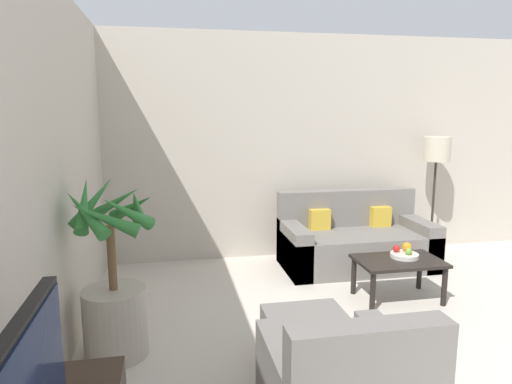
{
  "coord_description": "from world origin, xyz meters",
  "views": [
    {
      "loc": [
        -2.45,
        1.38,
        1.78
      ],
      "look_at": [
        -1.61,
        5.74,
        1.0
      ],
      "focal_mm": 32.0,
      "sensor_mm": 36.0,
      "label": 1
    }
  ],
  "objects_px": {
    "orange_fruit": "(407,247)",
    "ottoman": "(307,339)",
    "coffee_table": "(398,266)",
    "apple_red": "(396,249)",
    "potted_palm": "(114,294)",
    "floor_lamp": "(436,155)",
    "apple_green": "(409,251)",
    "fruit_bowl": "(404,255)",
    "sofa_loveseat": "(355,243)"
  },
  "relations": [
    {
      "from": "orange_fruit",
      "to": "ottoman",
      "type": "relative_size",
      "value": 0.16
    },
    {
      "from": "coffee_table",
      "to": "apple_red",
      "type": "xyz_separation_m",
      "value": [
        0.02,
        0.1,
        0.14
      ]
    },
    {
      "from": "potted_palm",
      "to": "orange_fruit",
      "type": "relative_size",
      "value": 14.89
    },
    {
      "from": "coffee_table",
      "to": "apple_red",
      "type": "height_order",
      "value": "apple_red"
    },
    {
      "from": "floor_lamp",
      "to": "apple_green",
      "type": "distance_m",
      "value": 1.79
    },
    {
      "from": "floor_lamp",
      "to": "fruit_bowl",
      "type": "height_order",
      "value": "floor_lamp"
    },
    {
      "from": "apple_red",
      "to": "orange_fruit",
      "type": "distance_m",
      "value": 0.11
    },
    {
      "from": "orange_fruit",
      "to": "ottoman",
      "type": "xyz_separation_m",
      "value": [
        -1.32,
        -1.0,
        -0.31
      ]
    },
    {
      "from": "coffee_table",
      "to": "ottoman",
      "type": "xyz_separation_m",
      "value": [
        -1.19,
        -0.9,
        -0.16
      ]
    },
    {
      "from": "apple_green",
      "to": "orange_fruit",
      "type": "xyz_separation_m",
      "value": [
        0.04,
        0.1,
        0.01
      ]
    },
    {
      "from": "apple_red",
      "to": "ottoman",
      "type": "xyz_separation_m",
      "value": [
        -1.21,
        -1.01,
        -0.3
      ]
    },
    {
      "from": "floor_lamp",
      "to": "apple_red",
      "type": "height_order",
      "value": "floor_lamp"
    },
    {
      "from": "floor_lamp",
      "to": "fruit_bowl",
      "type": "bearing_deg",
      "value": -130.81
    },
    {
      "from": "sofa_loveseat",
      "to": "ottoman",
      "type": "height_order",
      "value": "sofa_loveseat"
    },
    {
      "from": "floor_lamp",
      "to": "ottoman",
      "type": "distance_m",
      "value": 3.33
    },
    {
      "from": "fruit_bowl",
      "to": "floor_lamp",
      "type": "bearing_deg",
      "value": 49.19
    },
    {
      "from": "sofa_loveseat",
      "to": "orange_fruit",
      "type": "relative_size",
      "value": 18.89
    },
    {
      "from": "sofa_loveseat",
      "to": "fruit_bowl",
      "type": "xyz_separation_m",
      "value": [
        0.09,
        -0.94,
        0.14
      ]
    },
    {
      "from": "sofa_loveseat",
      "to": "ottoman",
      "type": "bearing_deg",
      "value": -121.76
    },
    {
      "from": "potted_palm",
      "to": "ottoman",
      "type": "relative_size",
      "value": 2.31
    },
    {
      "from": "apple_green",
      "to": "ottoman",
      "type": "bearing_deg",
      "value": -144.8
    },
    {
      "from": "sofa_loveseat",
      "to": "orange_fruit",
      "type": "height_order",
      "value": "sofa_loveseat"
    },
    {
      "from": "coffee_table",
      "to": "ottoman",
      "type": "height_order",
      "value": "coffee_table"
    },
    {
      "from": "potted_palm",
      "to": "sofa_loveseat",
      "type": "distance_m",
      "value": 2.96
    },
    {
      "from": "sofa_loveseat",
      "to": "fruit_bowl",
      "type": "bearing_deg",
      "value": -84.32
    },
    {
      "from": "ottoman",
      "to": "apple_red",
      "type": "bearing_deg",
      "value": 39.73
    },
    {
      "from": "apple_red",
      "to": "orange_fruit",
      "type": "height_order",
      "value": "orange_fruit"
    },
    {
      "from": "sofa_loveseat",
      "to": "coffee_table",
      "type": "bearing_deg",
      "value": -89.2
    },
    {
      "from": "sofa_loveseat",
      "to": "apple_green",
      "type": "distance_m",
      "value": 1.01
    },
    {
      "from": "coffee_table",
      "to": "orange_fruit",
      "type": "height_order",
      "value": "orange_fruit"
    },
    {
      "from": "apple_red",
      "to": "apple_green",
      "type": "xyz_separation_m",
      "value": [
        0.07,
        -0.1,
        -0.0
      ]
    },
    {
      "from": "orange_fruit",
      "to": "coffee_table",
      "type": "bearing_deg",
      "value": -142.94
    },
    {
      "from": "ottoman",
      "to": "orange_fruit",
      "type": "bearing_deg",
      "value": 37.3
    },
    {
      "from": "orange_fruit",
      "to": "apple_green",
      "type": "bearing_deg",
      "value": -110.06
    },
    {
      "from": "floor_lamp",
      "to": "apple_green",
      "type": "xyz_separation_m",
      "value": [
        -1.02,
        -1.24,
        -0.78
      ]
    },
    {
      "from": "floor_lamp",
      "to": "orange_fruit",
      "type": "bearing_deg",
      "value": -130.67
    },
    {
      "from": "potted_palm",
      "to": "ottoman",
      "type": "distance_m",
      "value": 1.43
    },
    {
      "from": "potted_palm",
      "to": "coffee_table",
      "type": "relative_size",
      "value": 1.67
    },
    {
      "from": "potted_palm",
      "to": "fruit_bowl",
      "type": "height_order",
      "value": "potted_palm"
    },
    {
      "from": "coffee_table",
      "to": "apple_green",
      "type": "distance_m",
      "value": 0.17
    },
    {
      "from": "sofa_loveseat",
      "to": "orange_fruit",
      "type": "distance_m",
      "value": 0.92
    },
    {
      "from": "fruit_bowl",
      "to": "apple_green",
      "type": "relative_size",
      "value": 4.06
    },
    {
      "from": "coffee_table",
      "to": "orange_fruit",
      "type": "distance_m",
      "value": 0.22
    },
    {
      "from": "floor_lamp",
      "to": "coffee_table",
      "type": "height_order",
      "value": "floor_lamp"
    },
    {
      "from": "sofa_loveseat",
      "to": "ottoman",
      "type": "relative_size",
      "value": 2.93
    },
    {
      "from": "floor_lamp",
      "to": "apple_green",
      "type": "bearing_deg",
      "value": -129.33
    },
    {
      "from": "coffee_table",
      "to": "fruit_bowl",
      "type": "distance_m",
      "value": 0.12
    },
    {
      "from": "floor_lamp",
      "to": "coffee_table",
      "type": "distance_m",
      "value": 1.9
    },
    {
      "from": "potted_palm",
      "to": "ottoman",
      "type": "xyz_separation_m",
      "value": [
        1.35,
        -0.36,
        -0.3
      ]
    },
    {
      "from": "sofa_loveseat",
      "to": "ottoman",
      "type": "distance_m",
      "value": 2.23
    }
  ]
}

